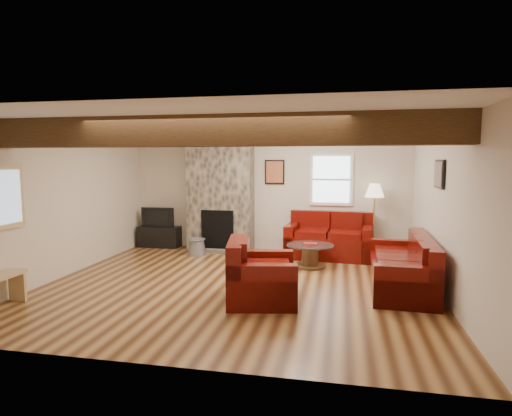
{
  "coord_description": "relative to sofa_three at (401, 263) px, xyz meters",
  "views": [
    {
      "loc": [
        1.57,
        -6.38,
        1.95
      ],
      "look_at": [
        0.21,
        0.4,
        1.18
      ],
      "focal_mm": 30.0,
      "sensor_mm": 36.0,
      "label": 1
    }
  ],
  "objects": [
    {
      "name": "artwork_back",
      "position": [
        -2.33,
        2.43,
        1.3
      ],
      "size": [
        0.42,
        0.06,
        0.52
      ],
      "primitive_type": null,
      "color": "black",
      "rests_on": "room"
    },
    {
      "name": "loveseat",
      "position": [
        -1.14,
        1.95,
        0.05
      ],
      "size": [
        1.76,
        1.1,
        0.9
      ],
      "primitive_type": null,
      "rotation": [
        0.0,
        0.0,
        -0.08
      ],
      "color": "#460705",
      "rests_on": "floor"
    },
    {
      "name": "coal_bucket",
      "position": [
        -3.82,
        1.62,
        -0.22
      ],
      "size": [
        0.37,
        0.37,
        0.35
      ],
      "primitive_type": null,
      "color": "gray",
      "rests_on": "floor"
    },
    {
      "name": "room",
      "position": [
        -2.48,
        -0.28,
        0.85
      ],
      "size": [
        8.0,
        8.0,
        8.0
      ],
      "color": "#4E2B14",
      "rests_on": "ground"
    },
    {
      "name": "coffee_table",
      "position": [
        -1.45,
        1.06,
        -0.19
      ],
      "size": [
        0.86,
        0.86,
        0.45
      ],
      "color": "#412714",
      "rests_on": "floor"
    },
    {
      "name": "tv_cabinet",
      "position": [
        -4.93,
        2.25,
        -0.17
      ],
      "size": [
        0.93,
        0.37,
        0.47
      ],
      "primitive_type": "cube",
      "color": "black",
      "rests_on": "floor"
    },
    {
      "name": "sofa_three",
      "position": [
        0.0,
        0.0,
        0.0
      ],
      "size": [
        0.95,
        2.1,
        0.8
      ],
      "primitive_type": null,
      "rotation": [
        0.0,
        0.0,
        -1.61
      ],
      "color": "#460705",
      "rests_on": "floor"
    },
    {
      "name": "ceiling_dome",
      "position": [
        -1.58,
        0.62,
        2.04
      ],
      "size": [
        0.4,
        0.4,
        0.18
      ],
      "primitive_type": null,
      "color": "white",
      "rests_on": "room"
    },
    {
      "name": "television",
      "position": [
        -4.93,
        2.25,
        0.28
      ],
      "size": [
        0.76,
        0.1,
        0.44
      ],
      "primitive_type": "imported",
      "color": "black",
      "rests_on": "tv_cabinet"
    },
    {
      "name": "back_window",
      "position": [
        -1.13,
        2.43,
        1.15
      ],
      "size": [
        0.9,
        0.08,
        1.1
      ],
      "primitive_type": null,
      "color": "white",
      "rests_on": "room"
    },
    {
      "name": "chimney_breast",
      "position": [
        -3.48,
        2.21,
        0.82
      ],
      "size": [
        1.4,
        0.67,
        2.5
      ],
      "color": "#332F27",
      "rests_on": "floor"
    },
    {
      "name": "artwork_right",
      "position": [
        0.48,
        0.02,
        1.35
      ],
      "size": [
        0.06,
        0.55,
        0.42
      ],
      "primitive_type": null,
      "color": "black",
      "rests_on": "room"
    },
    {
      "name": "oak_beam",
      "position": [
        -2.48,
        -1.53,
        1.91
      ],
      "size": [
        6.0,
        0.36,
        0.38
      ],
      "primitive_type": "cube",
      "color": "#361D10",
      "rests_on": "room"
    },
    {
      "name": "armchair_red",
      "position": [
        -1.97,
        -0.96,
        0.03
      ],
      "size": [
        1.1,
        1.2,
        0.85
      ],
      "primitive_type": null,
      "rotation": [
        0.0,
        0.0,
        1.75
      ],
      "color": "#460705",
      "rests_on": "floor"
    },
    {
      "name": "floor_lamp",
      "position": [
        -0.26,
        2.14,
        0.87
      ],
      "size": [
        0.38,
        0.38,
        1.49
      ],
      "color": "tan",
      "rests_on": "floor"
    }
  ]
}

